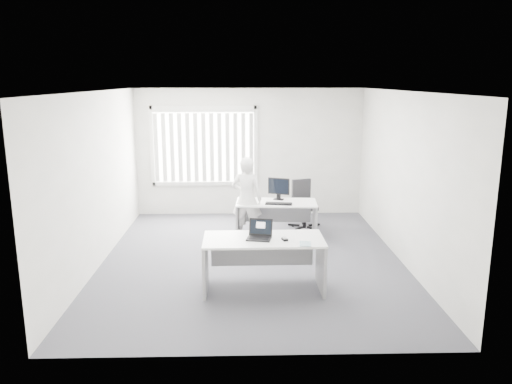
{
  "coord_description": "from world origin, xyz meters",
  "views": [
    {
      "loc": [
        -0.15,
        -7.97,
        2.98
      ],
      "look_at": [
        0.07,
        0.15,
        1.14
      ],
      "focal_mm": 35.0,
      "sensor_mm": 36.0,
      "label": 1
    }
  ],
  "objects_px": {
    "desk_far": "(276,212)",
    "office_chair": "(304,213)",
    "person": "(247,199)",
    "monitor": "(279,189)",
    "desk_near": "(263,253)",
    "laptop": "(259,230)"
  },
  "relations": [
    {
      "from": "person",
      "to": "monitor",
      "type": "bearing_deg",
      "value": -137.53
    },
    {
      "from": "person",
      "to": "laptop",
      "type": "xyz_separation_m",
      "value": [
        0.15,
        -2.39,
        0.11
      ]
    },
    {
      "from": "laptop",
      "to": "monitor",
      "type": "height_order",
      "value": "monitor"
    },
    {
      "from": "person",
      "to": "monitor",
      "type": "xyz_separation_m",
      "value": [
        0.62,
        0.34,
        0.11
      ]
    },
    {
      "from": "office_chair",
      "to": "laptop",
      "type": "bearing_deg",
      "value": -125.36
    },
    {
      "from": "person",
      "to": "laptop",
      "type": "relative_size",
      "value": 4.73
    },
    {
      "from": "laptop",
      "to": "monitor",
      "type": "xyz_separation_m",
      "value": [
        0.47,
        2.72,
        -0.0
      ]
    },
    {
      "from": "office_chair",
      "to": "laptop",
      "type": "xyz_separation_m",
      "value": [
        -1.03,
        -3.17,
        0.61
      ]
    },
    {
      "from": "desk_near",
      "to": "monitor",
      "type": "bearing_deg",
      "value": 80.72
    },
    {
      "from": "laptop",
      "to": "desk_near",
      "type": "bearing_deg",
      "value": 48.01
    },
    {
      "from": "office_chair",
      "to": "monitor",
      "type": "bearing_deg",
      "value": -158.47
    },
    {
      "from": "office_chair",
      "to": "person",
      "type": "bearing_deg",
      "value": -163.74
    },
    {
      "from": "desk_near",
      "to": "laptop",
      "type": "relative_size",
      "value": 5.11
    },
    {
      "from": "desk_near",
      "to": "desk_far",
      "type": "xyz_separation_m",
      "value": [
        0.35,
        2.48,
        -0.06
      ]
    },
    {
      "from": "desk_near",
      "to": "desk_far",
      "type": "relative_size",
      "value": 1.1
    },
    {
      "from": "office_chair",
      "to": "desk_far",
      "type": "bearing_deg",
      "value": -151.05
    },
    {
      "from": "desk_near",
      "to": "person",
      "type": "height_order",
      "value": "person"
    },
    {
      "from": "person",
      "to": "desk_far",
      "type": "bearing_deg",
      "value": -151.68
    },
    {
      "from": "office_chair",
      "to": "laptop",
      "type": "distance_m",
      "value": 3.39
    },
    {
      "from": "desk_far",
      "to": "office_chair",
      "type": "height_order",
      "value": "office_chair"
    },
    {
      "from": "desk_near",
      "to": "laptop",
      "type": "distance_m",
      "value": 0.36
    },
    {
      "from": "monitor",
      "to": "office_chair",
      "type": "bearing_deg",
      "value": 59.36
    }
  ]
}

